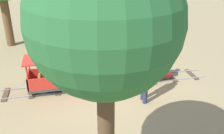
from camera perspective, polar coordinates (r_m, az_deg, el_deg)
name	(u,v)px	position (r m, az deg, el deg)	size (l,w,h in m)	color
ground_plane	(104,84)	(7.59, -1.74, -3.93)	(60.00, 60.00, 0.00)	#8C7A56
track	(106,84)	(7.59, -1.48, -3.80)	(0.74, 6.40, 0.04)	gray
locomotive	(144,66)	(7.68, 7.35, 0.25)	(0.70, 1.45, 1.04)	maroon
passenger_car	(75,75)	(7.30, -8.45, -1.73)	(0.80, 2.70, 0.97)	#3F3F3F
conductor_person	(146,69)	(6.38, 7.62, -0.40)	(0.30, 0.30, 1.62)	#282D47
park_bench	(116,42)	(9.83, 0.81, 5.61)	(1.33, 0.50, 0.82)	olive
oak_tree_far	(105,25)	(3.03, -1.65, 9.60)	(1.91, 1.91, 3.85)	#4C3823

